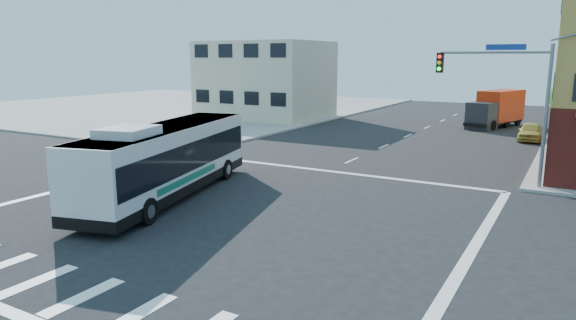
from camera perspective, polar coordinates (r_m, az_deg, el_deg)
The scene contains 7 objects.
ground at distance 21.41m, azimuth -6.60°, elevation -6.03°, with size 120.00×120.00×0.00m, color black.
sidewalk_nw at distance 70.07m, azimuth -12.84°, elevation 5.89°, with size 50.00×50.00×0.15m, color gray.
building_west at distance 54.88m, azimuth -2.50°, elevation 8.85°, with size 12.06×10.06×8.00m.
signal_mast_ne at distance 27.25m, azimuth 23.33°, elevation 7.51°, with size 7.91×1.13×8.07m.
transit_bus at distance 24.20m, azimuth -13.24°, elevation 0.12°, with size 5.55×12.59×3.65m.
box_truck at distance 51.42m, azimuth 22.10°, elevation 5.22°, with size 4.35×7.78×3.37m.
parked_car at distance 44.21m, azimuth 25.32°, elevation 2.88°, with size 1.67×4.14×1.41m, color gold.
Camera 1 is at (12.19, -16.42, 6.35)m, focal length 32.00 mm.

